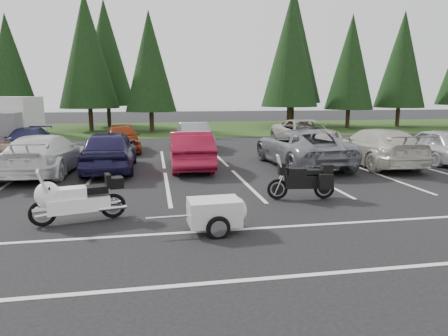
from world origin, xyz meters
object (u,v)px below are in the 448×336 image
car_near_5 (190,150)px  car_far_1 (27,141)px  car_near_8 (435,145)px  touring_motorcycle (78,195)px  car_near_3 (46,154)px  car_far_4 (305,134)px  cargo_trailer (214,215)px  car_near_7 (376,147)px  car_far_2 (122,137)px  car_near_6 (301,147)px  car_far_3 (194,136)px  box_truck (8,123)px  adventure_motorcycle (301,177)px  car_near_4 (110,150)px

car_near_5 → car_far_1: bearing=-33.4°
car_near_8 → touring_motorcycle: bearing=24.2°
car_near_3 → car_near_5: size_ratio=1.12×
car_near_3 → car_far_1: bearing=-63.8°
car_far_4 → cargo_trailer: car_far_4 is taller
car_near_7 → car_far_4: (-0.85, 6.13, 0.00)m
car_far_2 → car_far_1: bearing=176.0°
car_near_5 → car_near_6: (4.73, -0.34, 0.02)m
car_near_3 → car_near_6: size_ratio=0.92×
car_near_3 → car_far_3: 8.67m
car_near_6 → car_near_7: 3.29m
car_near_6 → car_near_8: 6.35m
box_truck → adventure_motorcycle: size_ratio=2.53×
box_truck → car_far_3: 10.66m
car_near_4 → car_near_5: car_near_4 is taller
car_far_3 → touring_motorcycle: size_ratio=1.82×
car_near_8 → box_truck: bearing=-21.7°
box_truck → car_near_8: size_ratio=1.24×
car_near_6 → car_far_1: size_ratio=1.26×
car_near_3 → car_near_6: 10.37m
box_truck → car_near_6: 16.62m
car_near_8 → car_far_3: bearing=-29.8°
car_near_8 → car_far_2: (-14.23, 6.02, -0.02)m
car_near_8 → car_near_6: bearing=-0.5°
car_near_7 → car_far_4: size_ratio=0.96×
car_far_1 → box_truck: bearing=121.2°
touring_motorcycle → cargo_trailer: bearing=-36.2°
box_truck → car_far_4: bearing=-8.9°
car_near_3 → car_far_4: bearing=-151.7°
car_near_5 → car_near_7: 8.03m
car_near_7 → touring_motorcycle: size_ratio=2.23×
box_truck → car_near_5: box_truck is taller
box_truck → car_near_4: (6.35, -8.12, -0.61)m
cargo_trailer → car_near_3: bearing=122.0°
car_near_4 → car_near_6: size_ratio=0.85×
box_truck → car_far_4: size_ratio=0.97×
adventure_motorcycle → cargo_trailer: bearing=-134.5°
car_near_7 → car_far_4: bearing=-80.7°
cargo_trailer → car_near_7: bearing=38.6°
car_near_8 → car_far_2: bearing=-22.3°
cargo_trailer → car_near_4: bearing=108.0°
car_near_7 → car_near_4: bearing=-1.7°
cargo_trailer → adventure_motorcycle: adventure_motorcycle is taller
adventure_motorcycle → car_near_3: bearing=154.1°
car_far_2 → adventure_motorcycle: 12.62m
car_near_7 → car_near_5: bearing=-3.4°
car_near_5 → car_near_4: bearing=2.1°
car_near_4 → car_far_1: bearing=-49.7°
car_near_4 → car_near_3: bearing=4.6°
box_truck → adventure_motorcycle: 18.42m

